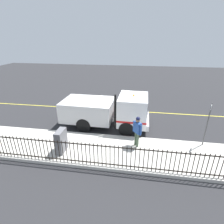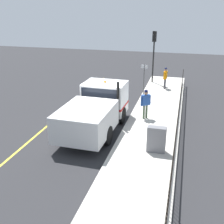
% 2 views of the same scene
% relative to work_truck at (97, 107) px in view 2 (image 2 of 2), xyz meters
% --- Properties ---
extents(ground_plane, '(55.55, 55.55, 0.00)m').
position_rel_work_truck_xyz_m(ground_plane, '(-0.19, -0.20, -1.28)').
color(ground_plane, '#2B2B2D').
rests_on(ground_plane, ground).
extents(sidewalk_slab, '(3.03, 25.25, 0.17)m').
position_rel_work_truck_xyz_m(sidewalk_slab, '(2.97, -0.20, -1.19)').
color(sidewalk_slab, beige).
rests_on(sidewalk_slab, ground).
extents(lane_marking, '(0.12, 22.72, 0.01)m').
position_rel_work_truck_xyz_m(lane_marking, '(-2.90, -0.20, -1.27)').
color(lane_marking, yellow).
rests_on(lane_marking, ground).
extents(work_truck, '(2.59, 5.94, 2.66)m').
position_rel_work_truck_xyz_m(work_truck, '(0.00, 0.00, 0.00)').
color(work_truck, white).
rests_on(work_truck, ground).
extents(worker_standing, '(0.53, 0.49, 1.78)m').
position_rel_work_truck_xyz_m(worker_standing, '(2.41, 1.82, -0.02)').
color(worker_standing, '#264C99').
rests_on(worker_standing, sidewalk_slab).
extents(pedestrian_distant, '(0.28, 0.63, 1.70)m').
position_rel_work_truck_xyz_m(pedestrian_distant, '(2.99, 8.53, -0.06)').
color(pedestrian_distant, orange).
rests_on(pedestrian_distant, sidewalk_slab).
extents(iron_fence, '(0.04, 21.50, 1.21)m').
position_rel_work_truck_xyz_m(iron_fence, '(4.34, -0.20, -0.49)').
color(iron_fence, black).
rests_on(iron_fence, sidewalk_slab).
extents(traffic_light_near, '(0.33, 0.26, 4.29)m').
position_rel_work_truck_xyz_m(traffic_light_near, '(1.77, 10.26, 1.93)').
color(traffic_light_near, black).
rests_on(traffic_light_near, sidewalk_slab).
extents(utility_cabinet, '(0.85, 0.35, 1.23)m').
position_rel_work_truck_xyz_m(utility_cabinet, '(3.49, -2.08, -0.49)').
color(utility_cabinet, slate).
rests_on(utility_cabinet, sidewalk_slab).
extents(traffic_cone, '(0.47, 0.47, 0.67)m').
position_rel_work_truck_xyz_m(traffic_cone, '(-1.94, 1.97, -0.94)').
color(traffic_cone, orange).
rests_on(traffic_cone, ground).
extents(street_sign, '(0.47, 0.22, 2.52)m').
position_rel_work_truck_xyz_m(street_sign, '(1.72, 5.52, 0.45)').
color(street_sign, '#4C4C4C').
rests_on(street_sign, sidewalk_slab).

